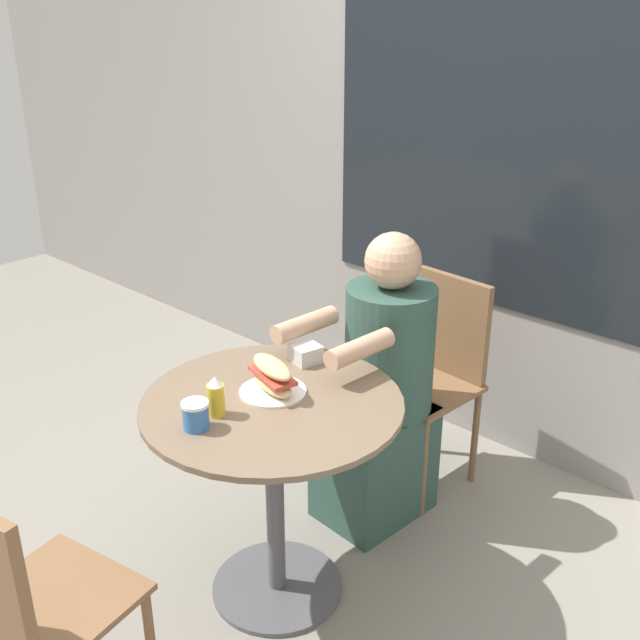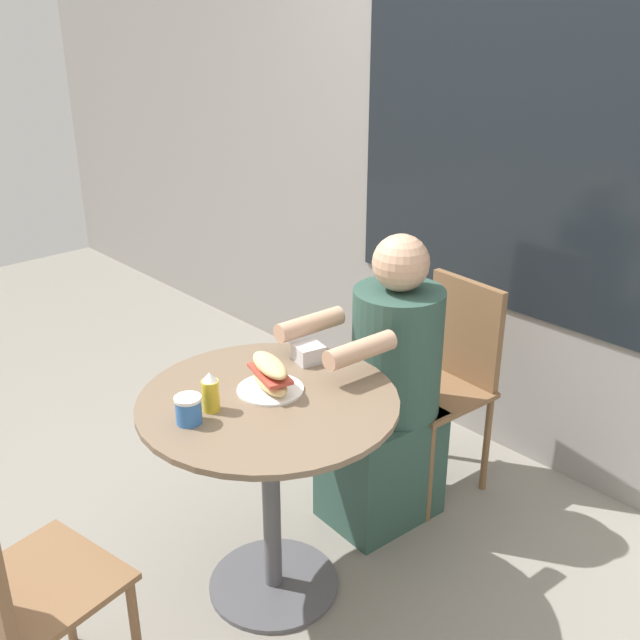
{
  "view_description": "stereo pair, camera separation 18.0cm",
  "coord_description": "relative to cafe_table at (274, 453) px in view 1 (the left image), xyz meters",
  "views": [
    {
      "loc": [
        1.47,
        -1.38,
        1.87
      ],
      "look_at": [
        0.0,
        0.22,
        0.94
      ],
      "focal_mm": 42.0,
      "sensor_mm": 36.0,
      "label": 1
    },
    {
      "loc": [
        1.59,
        -1.25,
        1.87
      ],
      "look_at": [
        0.0,
        0.22,
        0.94
      ],
      "focal_mm": 42.0,
      "sensor_mm": 36.0,
      "label": 2
    }
  ],
  "objects": [
    {
      "name": "storefront_wall",
      "position": [
        -0.0,
        1.37,
        0.85
      ],
      "size": [
        8.0,
        0.09,
        2.8
      ],
      "color": "gray",
      "rests_on": "ground_plane"
    },
    {
      "name": "diner_chair",
      "position": [
        -0.02,
        0.93,
        -0.03
      ],
      "size": [
        0.41,
        0.41,
        0.87
      ],
      "rotation": [
        0.0,
        0.0,
        3.07
      ],
      "color": "brown",
      "rests_on": "ground_plane"
    },
    {
      "name": "empty_chair_across",
      "position": [
        -0.03,
        -0.85,
        -0.03
      ],
      "size": [
        0.44,
        0.44,
        0.87
      ],
      "rotation": [
        0.0,
        0.0,
        0.19
      ],
      "color": "brown",
      "rests_on": "ground_plane"
    },
    {
      "name": "drink_cup",
      "position": [
        -0.05,
        -0.26,
        0.23
      ],
      "size": [
        0.08,
        0.08,
        0.08
      ],
      "color": "#336BB7",
      "rests_on": "cafe_table"
    },
    {
      "name": "napkin_box",
      "position": [
        -0.11,
        0.26,
        0.22
      ],
      "size": [
        0.11,
        0.11,
        0.06
      ],
      "rotation": [
        0.0,
        0.0,
        -0.23
      ],
      "color": "silver",
      "rests_on": "cafe_table"
    },
    {
      "name": "sandwich_on_plate",
      "position": [
        -0.03,
        0.04,
        0.24
      ],
      "size": [
        0.21,
        0.21,
        0.11
      ],
      "rotation": [
        0.0,
        0.0,
        -0.27
      ],
      "color": "white",
      "rests_on": "cafe_table"
    },
    {
      "name": "cafe_table",
      "position": [
        0.0,
        0.0,
        0.0
      ],
      "size": [
        0.81,
        0.81,
        0.74
      ],
      "color": "brown",
      "rests_on": "ground_plane"
    },
    {
      "name": "condiment_bottle",
      "position": [
        -0.06,
        -0.17,
        0.25
      ],
      "size": [
        0.05,
        0.05,
        0.13
      ],
      "color": "gold",
      "rests_on": "cafe_table"
    },
    {
      "name": "seated_diner",
      "position": [
        -0.03,
        0.59,
        -0.06
      ],
      "size": [
        0.37,
        0.61,
        1.13
      ],
      "rotation": [
        0.0,
        0.0,
        3.07
      ],
      "color": "#2D4C42",
      "rests_on": "ground_plane"
    },
    {
      "name": "ground_plane",
      "position": [
        0.0,
        0.0,
        -0.55
      ],
      "size": [
        8.0,
        8.0,
        0.0
      ],
      "primitive_type": "plane",
      "color": "gray"
    }
  ]
}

